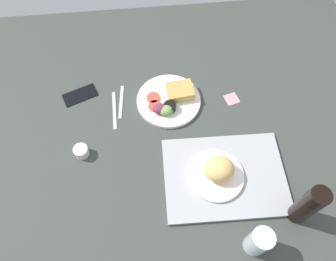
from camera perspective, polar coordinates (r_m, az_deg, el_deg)
The scene contains 11 objects.
ground_plane at distance 129.47cm, azimuth 0.74°, elevation 0.02°, with size 190.00×150.00×3.00cm, color #383D38.
serving_tray at distance 120.17cm, azimuth 10.25°, elevation -8.15°, with size 45.00×33.00×1.60cm, color #9EA0A3.
bread_plate_near at distance 115.87cm, azimuth 9.02°, elevation -7.40°, with size 20.62×20.62×9.06cm.
plate_with_salad at distance 133.70cm, azimuth 0.27°, elevation 5.56°, with size 27.34×27.34×5.40cm.
drinking_glass at distance 109.44cm, azimuth 16.15°, elevation -18.87°, with size 7.17×7.17×13.95cm, color silver.
soda_bottle at distance 113.25cm, azimuth 24.06°, elevation -12.37°, with size 6.40×6.40×22.30cm, color black.
espresso_cup at distance 125.62cm, azimuth -15.51°, elevation -3.68°, with size 5.60×5.60×4.00cm, color silver.
fork at distance 136.57cm, azimuth -8.53°, elevation 5.22°, with size 17.00×1.40×0.50cm, color #B7B7BC.
knife at distance 134.60cm, azimuth -9.75°, elevation 3.71°, with size 19.00×1.40×0.50cm, color #B7B7BC.
cell_phone at distance 142.28cm, azimuth -15.73°, elevation 6.28°, with size 14.40×7.20×0.80cm, color black.
sticky_note at distance 138.92cm, azimuth 11.51°, elevation 5.67°, with size 5.60×5.60×0.12cm, color pink.
Camera 1 is at (8.37, 63.67, 110.91)cm, focal length 33.48 mm.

